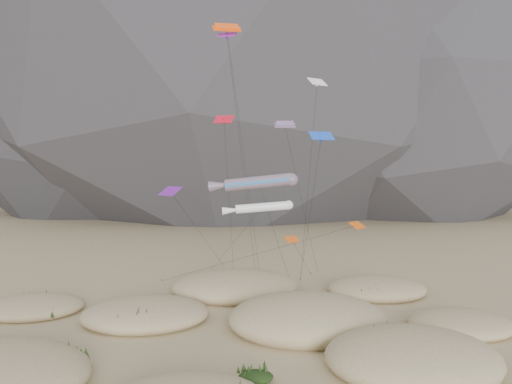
{
  "coord_description": "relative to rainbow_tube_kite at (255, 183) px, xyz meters",
  "views": [
    {
      "loc": [
        -3.6,
        -40.29,
        15.01
      ],
      "look_at": [
        0.68,
        12.0,
        12.08
      ],
      "focal_mm": 35.0,
      "sensor_mm": 36.0,
      "label": 1
    }
  ],
  "objects": [
    {
      "name": "kite_stakes",
      "position": [
        1.89,
        13.85,
        -13.02
      ],
      "size": [
        26.37,
        5.15,
        0.3
      ],
      "color": "#3F2D1E",
      "rests_on": "ground"
    },
    {
      "name": "ground",
      "position": [
        -0.4,
        -9.54,
        -13.17
      ],
      "size": [
        500.0,
        500.0,
        0.0
      ],
      "primitive_type": "plane",
      "color": "#CCB789",
      "rests_on": "ground"
    },
    {
      "name": "orange_parafoil",
      "position": [
        -2.7,
        2.22,
        15.47
      ],
      "size": [
        6.21,
        14.98,
        29.51
      ],
      "color": "#FF4D0D",
      "rests_on": "ground"
    },
    {
      "name": "rainbow_tube_kite",
      "position": [
        0.0,
        0.0,
        0.0
      ],
      "size": [
        10.24,
        13.27,
        14.18
      ],
      "color": "red",
      "rests_on": "ground"
    },
    {
      "name": "dunes",
      "position": [
        -2.45,
        -6.24,
        -12.42
      ],
      "size": [
        51.07,
        39.02,
        4.14
      ],
      "color": "#CCB789",
      "rests_on": "ground"
    },
    {
      "name": "dune_grass",
      "position": [
        -1.9,
        -5.7,
        -12.33
      ],
      "size": [
        43.88,
        28.5,
        1.53
      ],
      "color": "black",
      "rests_on": "ground"
    },
    {
      "name": "multi_parafoil",
      "position": [
        3.61,
        4.02,
        5.87
      ],
      "size": [
        7.75,
        14.29,
        19.74
      ],
      "color": "red",
      "rests_on": "ground"
    },
    {
      "name": "delta_kites",
      "position": [
        1.36,
        1.74,
        3.37
      ],
      "size": [
        22.28,
        18.64,
        28.68
      ],
      "color": "white",
      "rests_on": "ground"
    },
    {
      "name": "white_tube_kite",
      "position": [
        0.14,
        -3.02,
        -2.27
      ],
      "size": [
        8.75,
        19.94,
        11.58
      ],
      "color": "white",
      "rests_on": "ground"
    }
  ]
}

